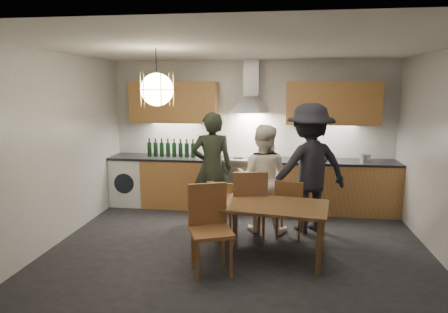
# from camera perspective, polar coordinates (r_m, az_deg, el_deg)

# --- Properties ---
(ground) EXTENTS (5.00, 5.00, 0.00)m
(ground) POSITION_cam_1_polar(r_m,az_deg,el_deg) (5.35, 2.02, -13.57)
(ground) COLOR black
(ground) RESTS_ON ground
(room_shell) EXTENTS (5.02, 4.52, 2.61)m
(room_shell) POSITION_cam_1_polar(r_m,az_deg,el_deg) (4.93, 2.14, 4.95)
(room_shell) COLOR silver
(room_shell) RESTS_ON ground
(counter_run) EXTENTS (5.00, 0.62, 0.90)m
(counter_run) POSITION_cam_1_polar(r_m,az_deg,el_deg) (7.05, 3.88, -3.90)
(counter_run) COLOR tan
(counter_run) RESTS_ON ground
(range_stove) EXTENTS (0.90, 0.60, 0.92)m
(range_stove) POSITION_cam_1_polar(r_m,az_deg,el_deg) (7.05, 3.68, -3.97)
(range_stove) COLOR silver
(range_stove) RESTS_ON ground
(wall_fixtures) EXTENTS (4.30, 0.54, 1.10)m
(wall_fixtures) POSITION_cam_1_polar(r_m,az_deg,el_deg) (6.97, 3.89, 7.76)
(wall_fixtures) COLOR tan
(wall_fixtures) RESTS_ON ground
(pendant_lamp) EXTENTS (0.43, 0.43, 0.70)m
(pendant_lamp) POSITION_cam_1_polar(r_m,az_deg,el_deg) (5.01, -9.56, 9.41)
(pendant_lamp) COLOR black
(pendant_lamp) RESTS_ON ground
(dining_table) EXTENTS (1.74, 1.05, 0.69)m
(dining_table) POSITION_cam_1_polar(r_m,az_deg,el_deg) (5.08, 5.28, -7.54)
(dining_table) COLOR brown
(dining_table) RESTS_ON ground
(chair_back_left) EXTENTS (0.44, 0.44, 0.82)m
(chair_back_left) POSITION_cam_1_polar(r_m,az_deg,el_deg) (5.73, -0.29, -6.95)
(chair_back_left) COLOR brown
(chair_back_left) RESTS_ON ground
(chair_back_mid) EXTENTS (0.54, 0.54, 1.02)m
(chair_back_mid) POSITION_cam_1_polar(r_m,az_deg,el_deg) (5.50, 3.63, -6.44)
(chair_back_mid) COLOR brown
(chair_back_mid) RESTS_ON ground
(chair_back_right) EXTENTS (0.47, 0.47, 0.86)m
(chair_back_right) POSITION_cam_1_polar(r_m,az_deg,el_deg) (5.72, 9.37, -6.90)
(chair_back_right) COLOR brown
(chair_back_right) RESTS_ON ground
(chair_front) EXTENTS (0.60, 0.60, 1.02)m
(chair_front) POSITION_cam_1_polar(r_m,az_deg,el_deg) (4.70, -2.09, -9.33)
(chair_front) COLOR brown
(chair_front) RESTS_ON ground
(person_left) EXTENTS (0.70, 0.51, 1.76)m
(person_left) POSITION_cam_1_polar(r_m,az_deg,el_deg) (6.24, -1.72, -1.67)
(person_left) COLOR black
(person_left) RESTS_ON ground
(person_mid) EXTENTS (0.86, 0.72, 1.60)m
(person_mid) POSITION_cam_1_polar(r_m,az_deg,el_deg) (5.93, 5.51, -3.14)
(person_mid) COLOR white
(person_mid) RESTS_ON ground
(person_right) EXTENTS (1.41, 1.15, 1.90)m
(person_right) POSITION_cam_1_polar(r_m,az_deg,el_deg) (6.01, 12.06, -1.63)
(person_right) COLOR black
(person_right) RESTS_ON ground
(mixing_bowl) EXTENTS (0.32, 0.32, 0.08)m
(mixing_bowl) POSITION_cam_1_polar(r_m,az_deg,el_deg) (6.97, 13.73, -0.24)
(mixing_bowl) COLOR #B9B9BC
(mixing_bowl) RESTS_ON counter_run
(stock_pot) EXTENTS (0.19, 0.19, 0.12)m
(stock_pot) POSITION_cam_1_polar(r_m,az_deg,el_deg) (7.03, 19.50, -0.26)
(stock_pot) COLOR #AAA9AD
(stock_pot) RESTS_ON counter_run
(wine_bottles) EXTENTS (0.88, 0.08, 0.32)m
(wine_bottles) POSITION_cam_1_polar(r_m,az_deg,el_deg) (7.17, -7.57, 1.24)
(wine_bottles) COLOR black
(wine_bottles) RESTS_ON counter_run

